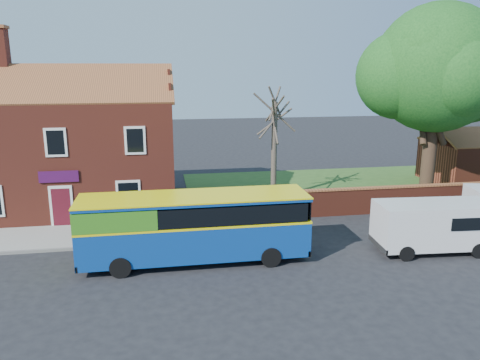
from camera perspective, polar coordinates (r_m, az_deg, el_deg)
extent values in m
plane|color=black|center=(19.54, -4.01, -11.80)|extent=(120.00, 120.00, 0.00)
cube|color=gray|center=(25.35, -21.43, -6.52)|extent=(18.00, 3.50, 0.12)
cube|color=slate|center=(23.74, -22.26, -7.93)|extent=(18.00, 0.15, 0.14)
cube|color=#426B28|center=(34.92, 15.45, -0.73)|extent=(26.00, 12.00, 0.04)
cube|color=maroon|center=(30.02, -19.82, 2.97)|extent=(12.00, 8.00, 6.50)
cube|color=brown|center=(27.62, -21.25, 10.90)|extent=(12.30, 4.08, 2.16)
cube|color=brown|center=(31.55, -19.83, 11.24)|extent=(12.30, 4.08, 2.16)
cube|color=black|center=(25.90, -21.56, 4.28)|extent=(1.10, 0.06, 1.50)
cube|color=#4C0F19|center=(26.62, -20.91, -3.17)|extent=(0.95, 0.04, 2.10)
cube|color=silver|center=(26.62, -20.92, -3.06)|extent=(1.20, 0.06, 2.30)
cube|color=#3C0D3A|center=(26.19, -21.23, 0.39)|extent=(2.00, 0.06, 0.60)
cube|color=maroon|center=(29.61, 20.39, -2.19)|extent=(22.00, 0.30, 1.50)
cube|color=brown|center=(29.41, 20.52, -0.69)|extent=(22.00, 0.38, 0.10)
cube|color=brown|center=(39.94, 26.85, 5.22)|extent=(8.20, 2.56, 1.24)
cube|color=navy|center=(20.73, -5.50, -6.93)|extent=(9.83, 2.48, 1.56)
cube|color=yellow|center=(20.47, -5.55, -4.88)|extent=(9.85, 2.50, 0.10)
cube|color=black|center=(20.33, -5.58, -3.62)|extent=(9.44, 2.50, 0.78)
cube|color=#38841C|center=(20.37, -14.73, -3.98)|extent=(3.35, 2.50, 0.83)
cube|color=navy|center=(20.18, -5.61, -2.21)|extent=(9.83, 2.48, 0.14)
cube|color=yellow|center=(20.16, -5.62, -1.99)|extent=(9.87, 2.52, 0.06)
cylinder|color=black|center=(19.96, -14.37, -10.26)|extent=(0.88, 0.28, 0.88)
cylinder|color=black|center=(22.08, -13.93, -7.87)|extent=(0.88, 0.28, 0.88)
cylinder|color=black|center=(20.38, 3.76, -9.33)|extent=(0.88, 0.28, 0.88)
cylinder|color=black|center=(22.45, 2.39, -7.09)|extent=(0.88, 0.28, 0.88)
cube|color=silver|center=(23.45, 22.53, -4.98)|extent=(5.42, 2.47, 2.01)
cylinder|color=black|center=(22.19, 19.61, -8.43)|extent=(0.71, 0.27, 0.70)
cylinder|color=black|center=(23.88, 17.60, -6.70)|extent=(0.71, 0.27, 0.70)
cylinder|color=black|center=(23.80, 27.07, -7.66)|extent=(0.71, 0.27, 0.70)
cylinder|color=black|center=(25.38, 24.68, -6.12)|extent=(0.71, 0.27, 0.70)
cylinder|color=black|center=(29.20, 26.84, -3.90)|extent=(0.68, 0.35, 0.65)
cylinder|color=black|center=(32.83, 21.99, 2.39)|extent=(0.89, 0.89, 5.09)
sphere|color=#2C7324|center=(32.31, 22.92, 12.44)|extent=(7.97, 7.97, 7.97)
sphere|color=#2C7324|center=(33.97, 25.79, 11.05)|extent=(5.75, 5.75, 5.75)
sphere|color=#2C7324|center=(31.83, 18.93, 11.97)|extent=(5.53, 5.53, 5.53)
cylinder|color=#4C4238|center=(29.85, 4.17, 3.48)|extent=(0.36, 0.36, 6.28)
cylinder|color=#4C4238|center=(29.54, 4.24, 7.77)|extent=(0.37, 3.07, 2.47)
cylinder|color=#4C4238|center=(29.56, 4.23, 7.34)|extent=(1.60, 2.26, 2.26)
cylinder|color=#4C4238|center=(29.52, 4.25, 8.21)|extent=(2.57, 1.18, 2.50)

